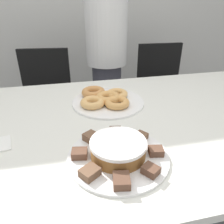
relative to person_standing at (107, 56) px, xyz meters
name	(u,v)px	position (x,y,z in m)	size (l,w,h in m)	color
table	(114,133)	(-0.14, -0.84, -0.15)	(1.99, 1.03, 0.76)	silver
person_standing	(107,56)	(0.00, 0.00, 0.00)	(0.31, 0.31, 1.58)	#383842
office_chair_left	(47,110)	(-0.50, 0.02, -0.42)	(0.49, 0.49, 0.88)	black
office_chair_right	(161,99)	(0.51, 0.02, -0.42)	(0.46, 0.46, 0.88)	black
plate_cake	(118,156)	(-0.18, -1.09, -0.07)	(0.34, 0.34, 0.01)	white
plate_donuts	(108,102)	(-0.13, -0.67, -0.07)	(0.36, 0.36, 0.01)	white
frosted_cake	(118,148)	(-0.18, -1.09, -0.04)	(0.19, 0.19, 0.06)	brown
lamington_0	(122,181)	(-0.20, -1.22, -0.06)	(0.06, 0.06, 0.03)	brown
lamington_1	(151,170)	(-0.11, -1.20, -0.06)	(0.06, 0.06, 0.03)	brown
lamington_2	(156,151)	(-0.06, -1.11, -0.06)	(0.05, 0.05, 0.02)	brown
lamington_3	(140,136)	(-0.08, -1.02, -0.06)	(0.06, 0.06, 0.02)	brown
lamington_4	(115,132)	(-0.16, -0.97, -0.06)	(0.05, 0.06, 0.02)	brown
lamington_5	(92,137)	(-0.25, -0.99, -0.06)	(0.07, 0.07, 0.03)	brown
lamington_6	(79,153)	(-0.31, -1.07, -0.06)	(0.06, 0.05, 0.02)	brown
lamington_7	(90,172)	(-0.28, -1.17, -0.06)	(0.07, 0.07, 0.03)	brown
donut_0	(108,98)	(-0.13, -0.67, -0.05)	(0.12, 0.12, 0.04)	tan
donut_1	(93,103)	(-0.21, -0.71, -0.05)	(0.12, 0.12, 0.04)	#E5AD66
donut_2	(117,103)	(-0.10, -0.73, -0.05)	(0.12, 0.12, 0.03)	tan
donut_3	(117,94)	(-0.07, -0.62, -0.05)	(0.11, 0.11, 0.03)	#E5AD66
donut_4	(94,92)	(-0.19, -0.58, -0.05)	(0.13, 0.13, 0.04)	#C68447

